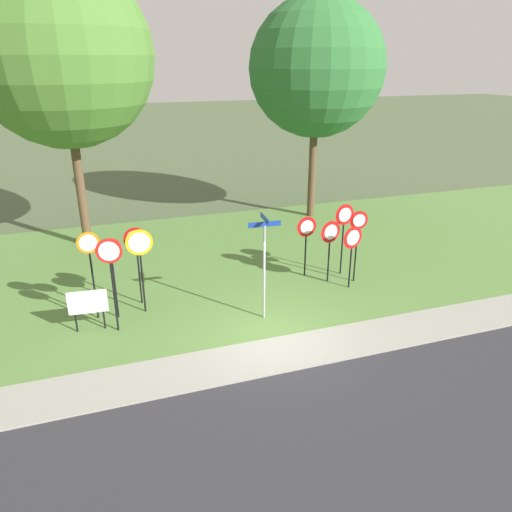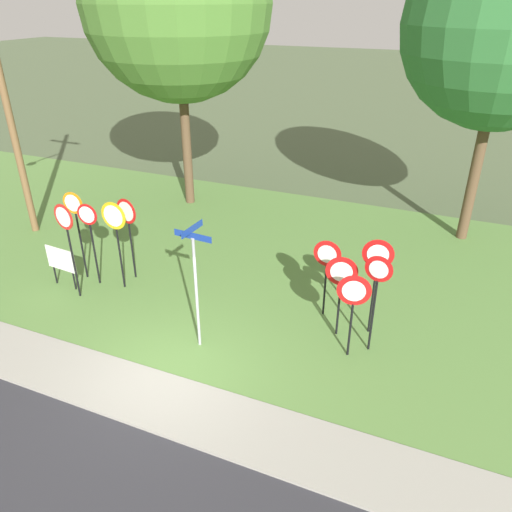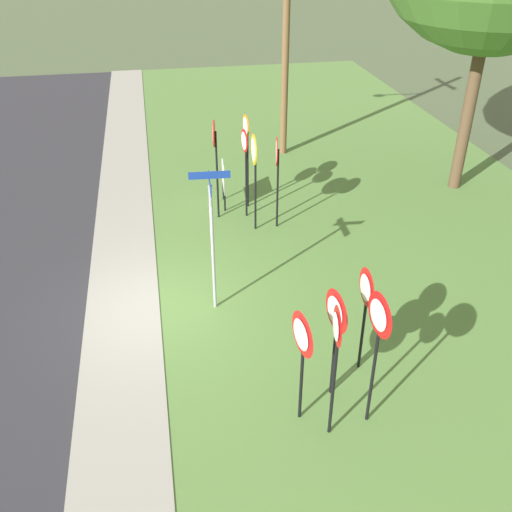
{
  "view_description": "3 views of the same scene",
  "coord_description": "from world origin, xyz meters",
  "px_view_note": "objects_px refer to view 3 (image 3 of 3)",
  "views": [
    {
      "loc": [
        -4.24,
        -11.07,
        7.36
      ],
      "look_at": [
        0.29,
        2.26,
        1.63
      ],
      "focal_mm": 34.27,
      "sensor_mm": 36.0,
      "label": 1
    },
    {
      "loc": [
        5.23,
        -7.18,
        7.67
      ],
      "look_at": [
        0.77,
        3.44,
        1.55
      ],
      "focal_mm": 34.44,
      "sensor_mm": 36.0,
      "label": 2
    },
    {
      "loc": [
        10.4,
        0.2,
        7.6
      ],
      "look_at": [
        0.83,
        2.02,
        1.64
      ],
      "focal_mm": 40.07,
      "sensor_mm": 36.0,
      "label": 3
    }
  ],
  "objects_px": {
    "stop_sign_near_left": "(277,163)",
    "street_name_post": "(212,231)",
    "notice_board": "(223,179)",
    "utility_pole": "(281,13)",
    "stop_sign_far_left": "(215,148)",
    "yield_sign_center": "(377,330)",
    "yield_sign_far_right": "(301,344)",
    "yield_sign_far_left": "(365,297)",
    "stop_sign_far_center": "(247,142)",
    "yield_sign_near_right": "(335,345)",
    "stop_sign_near_right": "(245,156)",
    "stop_sign_far_right": "(254,161)",
    "yield_sign_near_left": "(335,320)"
  },
  "relations": [
    {
      "from": "stop_sign_far_center",
      "to": "yield_sign_near_right",
      "type": "height_order",
      "value": "stop_sign_far_center"
    },
    {
      "from": "stop_sign_far_left",
      "to": "utility_pole",
      "type": "bearing_deg",
      "value": 158.36
    },
    {
      "from": "stop_sign_far_left",
      "to": "utility_pole",
      "type": "distance_m",
      "value": 5.96
    },
    {
      "from": "stop_sign_near_right",
      "to": "stop_sign_far_left",
      "type": "bearing_deg",
      "value": -99.47
    },
    {
      "from": "yield_sign_far_right",
      "to": "yield_sign_center",
      "type": "distance_m",
      "value": 1.21
    },
    {
      "from": "stop_sign_far_center",
      "to": "yield_sign_far_right",
      "type": "relative_size",
      "value": 1.25
    },
    {
      "from": "stop_sign_far_center",
      "to": "stop_sign_near_left",
      "type": "bearing_deg",
      "value": 18.71
    },
    {
      "from": "stop_sign_near_right",
      "to": "utility_pole",
      "type": "relative_size",
      "value": 0.29
    },
    {
      "from": "yield_sign_near_right",
      "to": "stop_sign_far_right",
      "type": "bearing_deg",
      "value": -173.91
    },
    {
      "from": "stop_sign_far_center",
      "to": "yield_sign_center",
      "type": "distance_m",
      "value": 8.53
    },
    {
      "from": "stop_sign_near_right",
      "to": "stop_sign_far_center",
      "type": "height_order",
      "value": "stop_sign_far_center"
    },
    {
      "from": "yield_sign_near_right",
      "to": "yield_sign_far_right",
      "type": "relative_size",
      "value": 1.17
    },
    {
      "from": "yield_sign_near_left",
      "to": "yield_sign_near_right",
      "type": "xyz_separation_m",
      "value": [
        0.88,
        -0.29,
        0.25
      ]
    },
    {
      "from": "yield_sign_center",
      "to": "notice_board",
      "type": "relative_size",
      "value": 2.1
    },
    {
      "from": "stop_sign_far_right",
      "to": "yield_sign_far_left",
      "type": "bearing_deg",
      "value": 10.2
    },
    {
      "from": "utility_pole",
      "to": "yield_sign_near_left",
      "type": "bearing_deg",
      "value": -8.23
    },
    {
      "from": "stop_sign_far_left",
      "to": "street_name_post",
      "type": "xyz_separation_m",
      "value": [
        4.25,
        -0.61,
        -0.16
      ]
    },
    {
      "from": "yield_sign_center",
      "to": "utility_pole",
      "type": "relative_size",
      "value": 0.3
    },
    {
      "from": "yield_sign_far_left",
      "to": "yield_sign_center",
      "type": "height_order",
      "value": "yield_sign_center"
    },
    {
      "from": "stop_sign_near_left",
      "to": "yield_sign_near_right",
      "type": "relative_size",
      "value": 0.99
    },
    {
      "from": "stop_sign_near_left",
      "to": "yield_sign_near_right",
      "type": "height_order",
      "value": "yield_sign_near_right"
    },
    {
      "from": "yield_sign_near_left",
      "to": "utility_pole",
      "type": "height_order",
      "value": "utility_pole"
    },
    {
      "from": "yield_sign_near_right",
      "to": "utility_pole",
      "type": "relative_size",
      "value": 0.3
    },
    {
      "from": "stop_sign_near_left",
      "to": "utility_pole",
      "type": "relative_size",
      "value": 0.3
    },
    {
      "from": "stop_sign_far_left",
      "to": "yield_sign_far_left",
      "type": "height_order",
      "value": "stop_sign_far_left"
    },
    {
      "from": "yield_sign_near_left",
      "to": "yield_sign_far_right",
      "type": "bearing_deg",
      "value": -66.38
    },
    {
      "from": "stop_sign_far_left",
      "to": "notice_board",
      "type": "bearing_deg",
      "value": 168.2
    },
    {
      "from": "stop_sign_near_left",
      "to": "notice_board",
      "type": "bearing_deg",
      "value": -131.25
    },
    {
      "from": "stop_sign_far_right",
      "to": "yield_sign_far_left",
      "type": "distance_m",
      "value": 5.89
    },
    {
      "from": "stop_sign_far_left",
      "to": "yield_sign_near_right",
      "type": "height_order",
      "value": "stop_sign_far_left"
    },
    {
      "from": "stop_sign_near_left",
      "to": "stop_sign_far_right",
      "type": "bearing_deg",
      "value": -75.21
    },
    {
      "from": "stop_sign_near_right",
      "to": "yield_sign_far_left",
      "type": "xyz_separation_m",
      "value": [
        6.63,
        1.02,
        -0.18
      ]
    },
    {
      "from": "yield_sign_near_right",
      "to": "yield_sign_far_right",
      "type": "xyz_separation_m",
      "value": [
        -0.42,
        -0.41,
        -0.26
      ]
    },
    {
      "from": "stop_sign_near_left",
      "to": "stop_sign_near_right",
      "type": "relative_size",
      "value": 1.0
    },
    {
      "from": "stop_sign_near_left",
      "to": "yield_sign_near_left",
      "type": "distance_m",
      "value": 6.42
    },
    {
      "from": "stop_sign_far_center",
      "to": "stop_sign_far_left",
      "type": "bearing_deg",
      "value": -64.72
    },
    {
      "from": "stop_sign_far_left",
      "to": "notice_board",
      "type": "relative_size",
      "value": 2.27
    },
    {
      "from": "street_name_post",
      "to": "stop_sign_far_right",
      "type": "bearing_deg",
      "value": 159.69
    },
    {
      "from": "yield_sign_near_right",
      "to": "yield_sign_far_right",
      "type": "height_order",
      "value": "yield_sign_near_right"
    },
    {
      "from": "stop_sign_near_left",
      "to": "street_name_post",
      "type": "distance_m",
      "value": 4.01
    },
    {
      "from": "stop_sign_near_right",
      "to": "utility_pole",
      "type": "height_order",
      "value": "utility_pole"
    },
    {
      "from": "notice_board",
      "to": "yield_sign_near_left",
      "type": "bearing_deg",
      "value": 10.42
    },
    {
      "from": "yield_sign_near_left",
      "to": "street_name_post",
      "type": "xyz_separation_m",
      "value": [
        -3.0,
        -1.7,
        0.24
      ]
    },
    {
      "from": "stop_sign_near_left",
      "to": "stop_sign_far_center",
      "type": "xyz_separation_m",
      "value": [
        -1.37,
        -0.57,
        0.1
      ]
    },
    {
      "from": "notice_board",
      "to": "utility_pole",
      "type": "bearing_deg",
      "value": 151.47
    },
    {
      "from": "street_name_post",
      "to": "stop_sign_near_right",
      "type": "bearing_deg",
      "value": 165.25
    },
    {
      "from": "stop_sign_near_left",
      "to": "yield_sign_far_right",
      "type": "bearing_deg",
      "value": 1.95
    },
    {
      "from": "yield_sign_far_right",
      "to": "utility_pole",
      "type": "xyz_separation_m",
      "value": [
        -12.27,
        2.41,
        3.05
      ]
    },
    {
      "from": "yield_sign_far_left",
      "to": "stop_sign_far_right",
      "type": "bearing_deg",
      "value": -171.27
    },
    {
      "from": "street_name_post",
      "to": "notice_board",
      "type": "xyz_separation_m",
      "value": [
        -4.99,
        0.9,
        -1.07
      ]
    }
  ]
}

